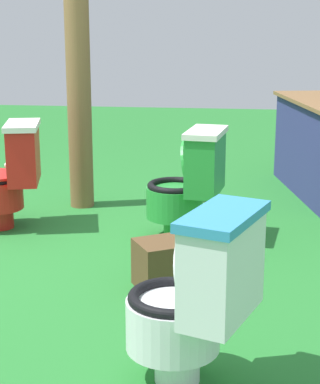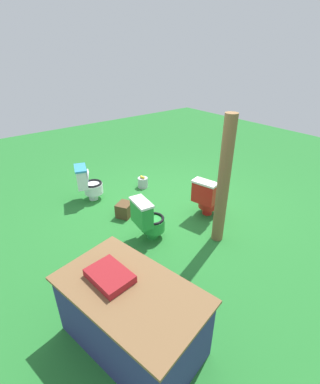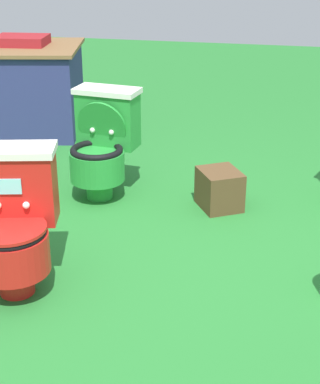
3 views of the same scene
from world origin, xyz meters
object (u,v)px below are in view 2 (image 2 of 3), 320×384
Objects in this scene: toilet_green at (148,219)px; vendor_table at (131,316)px; toilet_white at (88,183)px; toilet_red at (207,197)px; lemon_bucket at (143,182)px; wooden_post at (223,183)px; small_crate at (125,210)px.

vendor_table is at bearing -34.01° from toilet_green.
toilet_white is at bearing -17.80° from vendor_table.
toilet_green is 1.78m from toilet_white.
toilet_white is (1.86, 1.41, 0.00)m from toilet_red.
toilet_red is (-0.09, -1.24, -0.00)m from toilet_green.
toilet_white is 2.63× the size of lemon_bucket.
vendor_table is 0.80× the size of wooden_post.
toilet_white is (1.77, 0.18, 0.00)m from toilet_green.
toilet_red is 1.00× the size of toilet_white.
vendor_table reaches higher than toilet_red.
wooden_post is at bearing -151.34° from small_crate.
toilet_red is 1.50m from small_crate.
toilet_green is at bearing 175.85° from small_crate.
vendor_table is at bearing -76.52° from toilet_red.
wooden_post is 1.92m from small_crate.
toilet_green is at bearing 52.14° from wooden_post.
wooden_post reaches higher than vendor_table.
toilet_green is 1.24m from toilet_red.
vendor_table is at bearing 1.91° from toilet_white.
toilet_green is 1.00× the size of toilet_red.
toilet_green is at bearing -41.64° from vendor_table.
toilet_red is at bearing -30.90° from wooden_post.
lemon_bucket is (0.75, -0.93, -0.01)m from small_crate.
vendor_table is 5.64× the size of small_crate.
toilet_white is 3.23m from vendor_table.
vendor_table is at bearing 143.09° from lemon_bucket.
toilet_green is at bearing -107.53° from toilet_red.
wooden_post is (-0.68, -0.88, 0.63)m from toilet_green.
vendor_table is 2.22m from wooden_post.
small_crate is at bearing -176.52° from toilet_green.
toilet_green is 0.36× the size of wooden_post.
toilet_green is 2.55× the size of small_crate.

